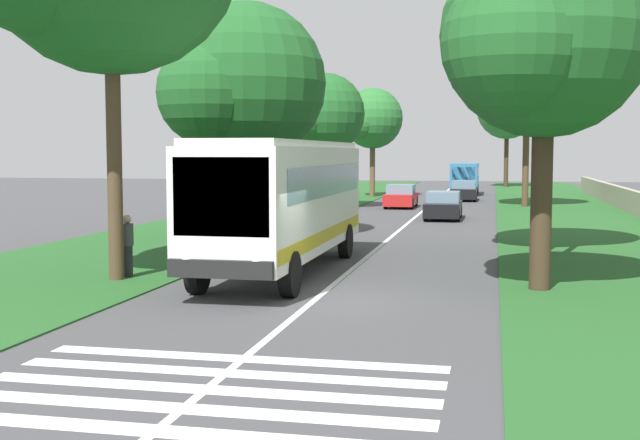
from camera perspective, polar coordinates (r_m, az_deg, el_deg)
ground at (r=19.22m, az=-0.25°, el=-5.50°), size 160.00×160.00×0.00m
grass_verge_left at (r=35.80m, az=-8.00°, el=-0.74°), size 120.00×8.00×0.04m
grass_verge_right at (r=33.91m, az=19.04°, el=-1.26°), size 120.00×8.00×0.04m
centre_line at (r=33.89m, az=5.15°, el=-1.05°), size 110.00×0.16×0.01m
coach_bus at (r=23.21m, az=-2.52°, el=1.60°), size 11.16×2.62×3.73m
zebra_crossing at (r=12.16m, az=-7.95°, el=-11.62°), size 4.05×6.80×0.01m
trailing_car_0 at (r=42.18m, az=8.60°, el=0.96°), size 4.30×1.78×1.43m
trailing_car_1 at (r=50.72m, az=5.68°, el=1.62°), size 4.30×1.78×1.43m
trailing_car_2 at (r=58.68m, az=10.02°, el=1.99°), size 4.30×1.78×1.43m
trailing_minibus_0 at (r=66.98m, az=10.07°, el=3.08°), size 6.00×2.14×2.53m
roadside_tree_left_0 at (r=49.74m, az=0.24°, el=7.30°), size 5.56×4.86×8.15m
roadside_tree_left_1 at (r=62.50m, az=3.61°, el=6.99°), size 5.14×4.59×8.23m
roadside_tree_left_3 at (r=32.55m, az=-5.38°, el=9.16°), size 7.59×6.27×9.21m
roadside_tree_right_0 at (r=82.13m, az=12.84°, el=7.45°), size 6.56×5.81×10.46m
roadside_tree_right_1 at (r=28.74m, az=14.99°, el=12.16°), size 6.74×5.70×10.17m
roadside_tree_right_2 at (r=20.90m, az=15.02°, el=12.05°), size 6.07×5.07×8.78m
roadside_tree_right_3 at (r=52.80m, az=14.08°, el=9.40°), size 7.61×6.07×11.02m
utility_pole at (r=24.91m, az=15.69°, el=7.16°), size 0.24×1.40×8.71m
pedestrian at (r=22.82m, az=-13.29°, el=-1.70°), size 0.34×0.34×1.69m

